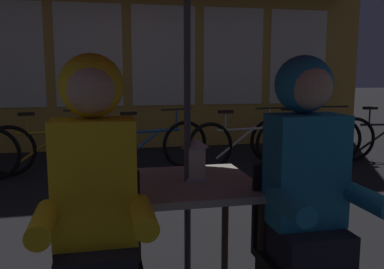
{
  "coord_description": "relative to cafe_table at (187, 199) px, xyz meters",
  "views": [
    {
      "loc": [
        -0.44,
        -2.14,
        1.32
      ],
      "look_at": [
        0.0,
        -0.12,
        1.01
      ],
      "focal_mm": 38.88,
      "sensor_mm": 36.0,
      "label": 1
    }
  ],
  "objects": [
    {
      "name": "bicycle_fourth",
      "position": [
        1.47,
        3.26,
        -0.29
      ],
      "size": [
        1.67,
        0.25,
        0.84
      ],
      "color": "black",
      "rests_on": "ground_plane"
    },
    {
      "name": "bicycle_second",
      "position": [
        -1.11,
        3.49,
        -0.29
      ],
      "size": [
        1.68,
        0.2,
        0.84
      ],
      "color": "black",
      "rests_on": "ground_plane"
    },
    {
      "name": "lantern",
      "position": [
        0.05,
        0.02,
        0.22
      ],
      "size": [
        0.11,
        0.11,
        0.23
      ],
      "color": "white",
      "rests_on": "cafe_table"
    },
    {
      "name": "cafe_table",
      "position": [
        0.0,
        0.0,
        0.0
      ],
      "size": [
        0.72,
        0.72,
        0.74
      ],
      "color": "#B2AD9E",
      "rests_on": "ground_plane"
    },
    {
      "name": "bicycle_fifth",
      "position": [
        2.49,
        3.4,
        -0.29
      ],
      "size": [
        1.67,
        0.28,
        0.84
      ],
      "color": "black",
      "rests_on": "ground_plane"
    },
    {
      "name": "person_left_hooded",
      "position": [
        -0.48,
        -0.43,
        0.21
      ],
      "size": [
        0.45,
        0.56,
        1.4
      ],
      "color": "black",
      "rests_on": "ground_plane"
    },
    {
      "name": "person_right_hooded",
      "position": [
        0.48,
        -0.43,
        0.21
      ],
      "size": [
        0.45,
        0.56,
        1.4
      ],
      "color": "black",
      "rests_on": "ground_plane"
    },
    {
      "name": "bicycle_third",
      "position": [
        0.17,
        3.33,
        -0.29
      ],
      "size": [
        1.65,
        0.42,
        0.84
      ],
      "color": "black",
      "rests_on": "ground_plane"
    },
    {
      "name": "chair_right",
      "position": [
        0.48,
        -0.37,
        -0.15
      ],
      "size": [
        0.4,
        0.4,
        0.87
      ],
      "color": "black",
      "rests_on": "ground_plane"
    },
    {
      "name": "chair_left",
      "position": [
        -0.48,
        -0.37,
        -0.15
      ],
      "size": [
        0.4,
        0.4,
        0.87
      ],
      "color": "black",
      "rests_on": "ground_plane"
    }
  ]
}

